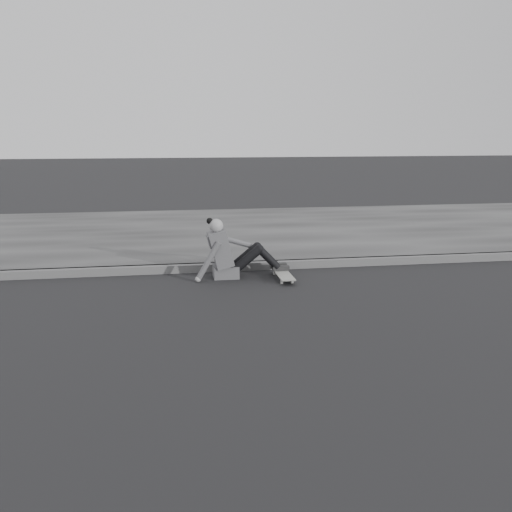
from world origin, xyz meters
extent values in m
plane|color=black|center=(0.00, 0.00, 0.00)|extent=(80.00, 80.00, 0.00)
cube|color=#545454|center=(0.00, 2.58, 0.06)|extent=(24.00, 0.16, 0.12)
cube|color=#393939|center=(0.00, 5.60, 0.06)|extent=(24.00, 6.00, 0.12)
cylinder|color=#A7A8A2|center=(-0.22, 1.67, 0.03)|extent=(0.03, 0.05, 0.05)
cylinder|color=#A7A8A2|center=(-0.07, 1.67, 0.03)|extent=(0.03, 0.05, 0.05)
cylinder|color=#A7A8A2|center=(-0.22, 2.19, 0.03)|extent=(0.03, 0.05, 0.05)
cylinder|color=#A7A8A2|center=(-0.07, 2.19, 0.03)|extent=(0.03, 0.05, 0.05)
cube|color=#2B2B2D|center=(-0.14, 1.67, 0.06)|extent=(0.16, 0.04, 0.03)
cube|color=#2B2B2D|center=(-0.14, 2.19, 0.06)|extent=(0.16, 0.04, 0.03)
cube|color=gray|center=(-0.14, 1.93, 0.08)|extent=(0.20, 0.78, 0.02)
cube|color=#505053|center=(-0.94, 2.18, 0.09)|extent=(0.36, 0.34, 0.18)
cube|color=#505053|center=(-1.01, 2.18, 0.43)|extent=(0.37, 0.40, 0.57)
cube|color=#505053|center=(-1.14, 2.18, 0.55)|extent=(0.14, 0.30, 0.20)
cylinder|color=#949494|center=(-1.06, 2.18, 0.67)|extent=(0.09, 0.09, 0.08)
sphere|color=#949494|center=(-1.07, 2.18, 0.76)|extent=(0.20, 0.20, 0.20)
sphere|color=black|center=(-1.16, 2.20, 0.83)|extent=(0.09, 0.09, 0.09)
cylinder|color=black|center=(-0.63, 2.09, 0.28)|extent=(0.43, 0.13, 0.39)
cylinder|color=black|center=(-0.63, 2.27, 0.28)|extent=(0.43, 0.13, 0.39)
cylinder|color=black|center=(-0.33, 2.09, 0.28)|extent=(0.35, 0.11, 0.36)
cylinder|color=black|center=(-0.33, 2.27, 0.28)|extent=(0.35, 0.11, 0.36)
sphere|color=black|center=(-0.46, 2.09, 0.42)|extent=(0.13, 0.13, 0.13)
sphere|color=black|center=(-0.46, 2.27, 0.42)|extent=(0.13, 0.13, 0.13)
cube|color=#272727|center=(-0.14, 2.09, 0.12)|extent=(0.24, 0.08, 0.07)
cube|color=#272727|center=(-0.14, 2.27, 0.12)|extent=(0.24, 0.08, 0.07)
cylinder|color=#505053|center=(-1.21, 1.97, 0.29)|extent=(0.38, 0.08, 0.58)
sphere|color=#949494|center=(-1.36, 1.96, 0.04)|extent=(0.08, 0.08, 0.08)
cylinder|color=#505053|center=(-0.77, 2.34, 0.49)|extent=(0.48, 0.08, 0.21)
camera|label=1|loc=(-1.80, -5.82, 2.09)|focal=40.00mm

